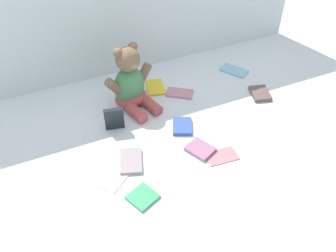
{
  "coord_description": "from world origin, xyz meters",
  "views": [
    {
      "loc": [
        -0.45,
        -1.07,
        1.07
      ],
      "look_at": [
        -0.02,
        -0.1,
        0.1
      ],
      "focal_mm": 39.66,
      "sensor_mm": 36.0,
      "label": 1
    }
  ],
  "objects_px": {
    "book_case_8": "(143,197)",
    "book_case_3": "(155,87)",
    "book_case_2": "(260,94)",
    "book_case_1": "(200,149)",
    "book_case_5": "(180,93)",
    "book_case_9": "(234,71)",
    "book_case_6": "(222,156)",
    "book_case_4": "(182,126)",
    "book_case_0": "(131,161)",
    "teddy_bear": "(130,84)",
    "book_case_10": "(112,177)",
    "book_case_7": "(114,119)"
  },
  "relations": [
    {
      "from": "book_case_8",
      "to": "book_case_9",
      "type": "bearing_deg",
      "value": 104.43
    },
    {
      "from": "book_case_3",
      "to": "book_case_1",
      "type": "bearing_deg",
      "value": -75.79
    },
    {
      "from": "book_case_0",
      "to": "book_case_7",
      "type": "xyz_separation_m",
      "value": [
        0.0,
        0.21,
        0.05
      ]
    },
    {
      "from": "teddy_bear",
      "to": "book_case_7",
      "type": "bearing_deg",
      "value": -148.71
    },
    {
      "from": "book_case_2",
      "to": "book_case_4",
      "type": "xyz_separation_m",
      "value": [
        -0.43,
        -0.06,
        -0.0
      ]
    },
    {
      "from": "book_case_0",
      "to": "book_case_5",
      "type": "distance_m",
      "value": 0.47
    },
    {
      "from": "book_case_2",
      "to": "book_case_6",
      "type": "distance_m",
      "value": 0.45
    },
    {
      "from": "teddy_bear",
      "to": "book_case_3",
      "type": "height_order",
      "value": "teddy_bear"
    },
    {
      "from": "book_case_2",
      "to": "book_case_3",
      "type": "bearing_deg",
      "value": -14.81
    },
    {
      "from": "book_case_8",
      "to": "book_case_3",
      "type": "bearing_deg",
      "value": 130.35
    },
    {
      "from": "teddy_bear",
      "to": "book_case_7",
      "type": "height_order",
      "value": "teddy_bear"
    },
    {
      "from": "book_case_0",
      "to": "book_case_4",
      "type": "distance_m",
      "value": 0.28
    },
    {
      "from": "book_case_0",
      "to": "book_case_5",
      "type": "bearing_deg",
      "value": 60.45
    },
    {
      "from": "book_case_1",
      "to": "book_case_3",
      "type": "distance_m",
      "value": 0.46
    },
    {
      "from": "book_case_3",
      "to": "book_case_6",
      "type": "bearing_deg",
      "value": -68.95
    },
    {
      "from": "book_case_3",
      "to": "book_case_8",
      "type": "height_order",
      "value": "same"
    },
    {
      "from": "book_case_8",
      "to": "book_case_1",
      "type": "bearing_deg",
      "value": 89.6
    },
    {
      "from": "book_case_2",
      "to": "book_case_9",
      "type": "distance_m",
      "value": 0.22
    },
    {
      "from": "book_case_6",
      "to": "book_case_10",
      "type": "relative_size",
      "value": 1.05
    },
    {
      "from": "book_case_2",
      "to": "book_case_8",
      "type": "relative_size",
      "value": 1.18
    },
    {
      "from": "teddy_bear",
      "to": "book_case_5",
      "type": "xyz_separation_m",
      "value": [
        0.23,
        -0.03,
        -0.1
      ]
    },
    {
      "from": "book_case_1",
      "to": "book_case_4",
      "type": "distance_m",
      "value": 0.15
    },
    {
      "from": "teddy_bear",
      "to": "book_case_8",
      "type": "height_order",
      "value": "teddy_bear"
    },
    {
      "from": "teddy_bear",
      "to": "book_case_9",
      "type": "bearing_deg",
      "value": -12.49
    },
    {
      "from": "book_case_4",
      "to": "book_case_5",
      "type": "bearing_deg",
      "value": 92.36
    },
    {
      "from": "book_case_1",
      "to": "book_case_3",
      "type": "height_order",
      "value": "book_case_1"
    },
    {
      "from": "book_case_9",
      "to": "book_case_2",
      "type": "bearing_deg",
      "value": 59.72
    },
    {
      "from": "book_case_7",
      "to": "book_case_8",
      "type": "height_order",
      "value": "book_case_7"
    },
    {
      "from": "book_case_0",
      "to": "book_case_4",
      "type": "xyz_separation_m",
      "value": [
        0.27,
        0.1,
        0.0
      ]
    },
    {
      "from": "teddy_bear",
      "to": "book_case_4",
      "type": "xyz_separation_m",
      "value": [
        0.14,
        -0.24,
        -0.1
      ]
    },
    {
      "from": "book_case_0",
      "to": "book_case_10",
      "type": "bearing_deg",
      "value": -136.0
    },
    {
      "from": "book_case_5",
      "to": "book_case_6",
      "type": "height_order",
      "value": "book_case_5"
    },
    {
      "from": "book_case_1",
      "to": "book_case_2",
      "type": "distance_m",
      "value": 0.47
    },
    {
      "from": "book_case_2",
      "to": "book_case_0",
      "type": "bearing_deg",
      "value": 27.97
    },
    {
      "from": "book_case_1",
      "to": "book_case_6",
      "type": "relative_size",
      "value": 0.82
    },
    {
      "from": "book_case_8",
      "to": "book_case_10",
      "type": "distance_m",
      "value": 0.15
    },
    {
      "from": "book_case_0",
      "to": "book_case_1",
      "type": "distance_m",
      "value": 0.28
    },
    {
      "from": "book_case_5",
      "to": "book_case_6",
      "type": "relative_size",
      "value": 0.99
    },
    {
      "from": "teddy_bear",
      "to": "book_case_4",
      "type": "bearing_deg",
      "value": -75.78
    },
    {
      "from": "book_case_3",
      "to": "book_case_10",
      "type": "height_order",
      "value": "book_case_3"
    },
    {
      "from": "book_case_4",
      "to": "book_case_5",
      "type": "relative_size",
      "value": 0.84
    },
    {
      "from": "book_case_0",
      "to": "book_case_6",
      "type": "distance_m",
      "value": 0.35
    },
    {
      "from": "book_case_8",
      "to": "book_case_10",
      "type": "relative_size",
      "value": 0.77
    },
    {
      "from": "book_case_1",
      "to": "book_case_10",
      "type": "xyz_separation_m",
      "value": [
        -0.36,
        0.01,
        -0.0
      ]
    },
    {
      "from": "teddy_bear",
      "to": "book_case_10",
      "type": "bearing_deg",
      "value": -135.26
    },
    {
      "from": "book_case_2",
      "to": "book_case_3",
      "type": "height_order",
      "value": "book_case_2"
    },
    {
      "from": "book_case_8",
      "to": "book_case_10",
      "type": "bearing_deg",
      "value": -175.22
    },
    {
      "from": "book_case_5",
      "to": "teddy_bear",
      "type": "bearing_deg",
      "value": 118.2
    },
    {
      "from": "book_case_1",
      "to": "book_case_5",
      "type": "height_order",
      "value": "book_case_1"
    },
    {
      "from": "book_case_0",
      "to": "book_case_9",
      "type": "relative_size",
      "value": 0.97
    }
  ]
}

